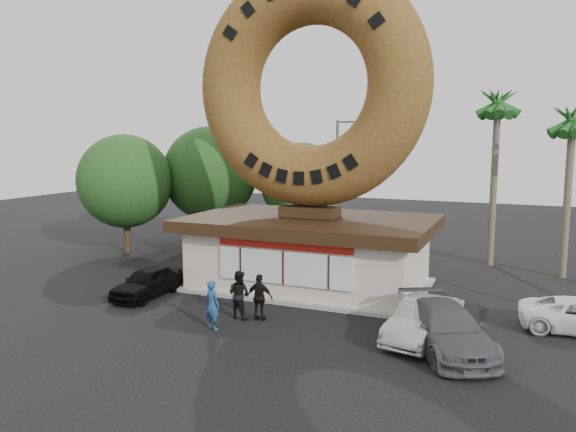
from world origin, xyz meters
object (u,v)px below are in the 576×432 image
(car_silver, at_px, (424,320))
(car_grey, at_px, (446,328))
(donut_shop, at_px, (310,249))
(person_center, at_px, (239,294))
(giant_donut, at_px, (311,86))
(street_lamp, at_px, (339,176))
(person_left, at_px, (213,305))
(person_right, at_px, (260,297))
(car_black, at_px, (147,282))

(car_silver, distance_m, car_grey, 1.07)
(car_silver, bearing_deg, donut_shop, 151.66)
(person_center, xyz_separation_m, car_silver, (6.96, 0.42, -0.23))
(giant_donut, distance_m, street_lamp, 11.21)
(street_lamp, distance_m, person_left, 17.31)
(person_center, distance_m, car_grey, 7.80)
(giant_donut, height_order, street_lamp, giant_donut)
(person_left, height_order, car_grey, person_left)
(street_lamp, height_order, person_center, street_lamp)
(person_right, bearing_deg, street_lamp, -84.78)
(person_left, bearing_deg, car_grey, -149.51)
(car_black, bearing_deg, person_left, -27.78)
(street_lamp, relative_size, car_silver, 1.86)
(street_lamp, bearing_deg, person_center, -86.23)
(person_right, height_order, car_black, person_right)
(car_black, distance_m, car_grey, 12.94)
(giant_donut, distance_m, person_right, 9.89)
(car_black, height_order, car_silver, car_silver)
(person_center, relative_size, car_black, 0.49)
(giant_donut, relative_size, car_black, 2.81)
(street_lamp, bearing_deg, person_left, -87.54)
(donut_shop, xyz_separation_m, street_lamp, (-1.86, 10.02, 2.72))
(street_lamp, bearing_deg, person_right, -83.05)
(car_black, height_order, car_grey, car_grey)
(street_lamp, xyz_separation_m, person_center, (1.02, -15.44, -3.55))
(giant_donut, bearing_deg, car_grey, -39.35)
(person_left, height_order, person_right, person_left)
(person_right, bearing_deg, car_grey, 175.49)
(person_left, distance_m, car_grey, 8.17)
(giant_donut, relative_size, person_center, 5.77)
(person_center, bearing_deg, giant_donut, -90.96)
(giant_donut, distance_m, car_black, 11.30)
(car_black, bearing_deg, car_silver, -3.07)
(donut_shop, xyz_separation_m, car_grey, (6.95, -5.68, -1.02))
(donut_shop, relative_size, car_grey, 2.18)
(giant_donut, distance_m, car_grey, 12.35)
(person_left, relative_size, person_center, 0.97)
(giant_donut, bearing_deg, car_black, -143.22)
(car_black, bearing_deg, donut_shop, 36.45)
(street_lamp, distance_m, car_silver, 17.42)
(person_center, distance_m, person_right, 0.86)
(car_grey, bearing_deg, person_right, 148.84)
(person_right, bearing_deg, donut_shop, -91.54)
(person_right, height_order, car_silver, person_right)
(giant_donut, bearing_deg, person_left, -99.25)
(car_black, xyz_separation_m, car_silver, (12.05, -0.60, 0.05))
(car_black, xyz_separation_m, car_grey, (12.87, -1.27, 0.09))
(street_lamp, xyz_separation_m, car_black, (-4.06, -14.43, -3.83))
(car_black, bearing_deg, person_right, -9.21)
(person_left, height_order, car_silver, person_left)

